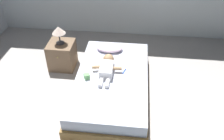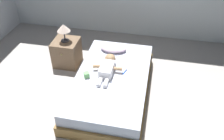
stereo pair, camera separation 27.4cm
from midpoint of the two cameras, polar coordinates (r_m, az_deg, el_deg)
name	(u,v)px [view 2 (the right image)]	position (r m, az deg, el deg)	size (l,w,h in m)	color
ground_plane	(109,137)	(3.42, 1.77, -15.78)	(8.00, 8.00, 0.00)	#A6A09C
bed	(112,84)	(3.90, 2.01, -3.45)	(1.16, 2.07, 0.37)	brown
pillow	(113,48)	(4.34, 2.15, 5.25)	(0.47, 0.30, 0.10)	silver
baby	(108,67)	(3.82, 1.01, 0.70)	(0.48, 0.71, 0.19)	white
toothbrush	(125,71)	(3.85, 5.15, -0.40)	(0.06, 0.14, 0.02)	blue
nightstand	(67,53)	(4.58, -8.99, 4.07)	(0.46, 0.49, 0.50)	brown
lamp	(63,29)	(4.33, -9.64, 9.62)	(0.24, 0.24, 0.33)	#333338
toy_block	(87,75)	(3.73, -3.97, -1.21)	(0.11, 0.11, 0.08)	#6DB567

